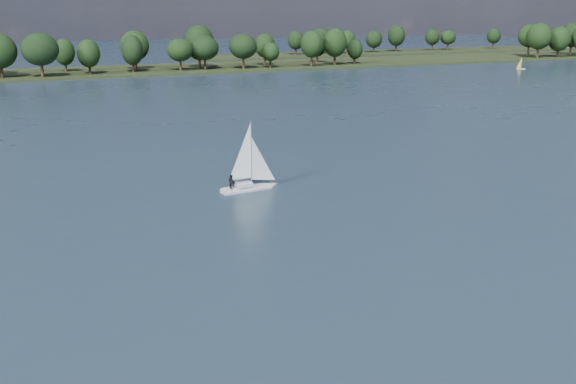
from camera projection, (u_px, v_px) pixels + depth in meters
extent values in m
plane|color=#233342|center=(161.00, 126.00, 120.51)|extent=(700.00, 700.00, 0.00)
cube|color=black|center=(86.00, 73.00, 219.07)|extent=(660.00, 40.00, 1.50)
cube|color=black|center=(403.00, 53.00, 323.28)|extent=(220.00, 30.00, 1.40)
cube|color=silver|center=(247.00, 190.00, 77.62)|extent=(6.83, 2.65, 0.78)
cube|color=silver|center=(247.00, 184.00, 77.40)|extent=(2.08, 1.40, 0.49)
cylinder|color=silver|center=(247.00, 154.00, 76.39)|extent=(0.12, 0.12, 7.83)
imported|color=black|center=(233.00, 180.00, 76.91)|extent=(0.44, 0.64, 1.69)
imported|color=black|center=(231.00, 182.00, 76.10)|extent=(0.67, 0.84, 1.69)
cube|color=white|center=(521.00, 69.00, 234.11)|extent=(3.11, 2.32, 0.47)
cylinder|color=silver|center=(522.00, 63.00, 233.47)|extent=(0.08, 0.08, 4.15)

